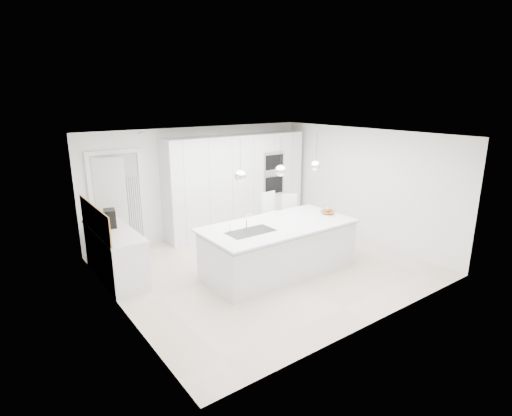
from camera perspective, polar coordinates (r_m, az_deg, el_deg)
floor at (r=7.77m, az=1.31°, el=-8.33°), size 5.50×5.50×0.00m
wall_back at (r=9.41m, az=-7.92°, el=3.81°), size 5.50×0.00×5.50m
wall_left at (r=6.15m, az=-19.49°, el=-3.32°), size 0.00×5.00×5.00m
ceiling at (r=7.13m, az=1.44°, el=10.37°), size 5.50×5.50×0.00m
tall_cabinets at (r=9.57m, az=-2.81°, el=3.53°), size 3.60×0.60×2.30m
oven_stack at (r=9.80m, az=2.59°, el=5.02°), size 0.62×0.04×1.05m
doorway_frame at (r=8.71m, az=-19.12°, el=0.61°), size 1.11×0.08×2.13m
hallway_door at (r=8.60m, az=-20.59°, el=0.15°), size 0.76×0.38×2.00m
radiator at (r=8.84m, az=-17.03°, el=-0.18°), size 0.32×0.04×1.40m
left_base_cabinets at (r=7.59m, az=-19.44°, el=-6.33°), size 0.60×1.80×0.86m
left_worktop at (r=7.44m, az=-19.75°, el=-3.11°), size 0.62×1.82×0.04m
oak_backsplash at (r=7.30m, az=-22.10°, el=-1.49°), size 0.02×1.80×0.50m
island_base at (r=7.44m, az=3.36°, el=-5.86°), size 2.80×1.20×0.86m
island_worktop at (r=7.33m, az=3.16°, el=-2.47°), size 2.84×1.40×0.04m
island_sink at (r=6.94m, az=-0.77°, el=-4.03°), size 0.84×0.44×0.18m
island_tap at (r=7.05m, az=-1.38°, el=-1.75°), size 0.02×0.02×0.30m
pendant_left at (r=6.54m, az=-2.24°, el=4.57°), size 0.20×0.20×0.20m
pendant_mid at (r=7.04m, az=3.55°, el=5.34°), size 0.20×0.20×0.20m
pendant_right at (r=7.60m, az=8.53°, el=5.97°), size 0.20×0.20×0.20m
fruit_bowl at (r=8.06m, az=10.20°, el=-0.60°), size 0.35×0.35×0.07m
espresso_machine at (r=7.57m, az=-20.14°, el=-1.40°), size 0.25×0.33×0.32m
bar_stool_left at (r=8.40m, az=2.36°, el=-2.02°), size 0.49×0.62×1.22m
bar_stool_right at (r=8.69m, az=5.33°, el=-1.82°), size 0.50×0.60×1.11m
apple_a at (r=8.05m, az=10.36°, el=-0.39°), size 0.07×0.07×0.07m
apple_b at (r=8.02m, az=10.13°, el=-0.39°), size 0.08×0.08×0.08m
apple_c at (r=8.06m, az=10.47°, el=-0.38°), size 0.07×0.07×0.07m
banana_bunch at (r=8.07m, az=10.38°, el=-0.07°), size 0.21×0.16×0.19m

